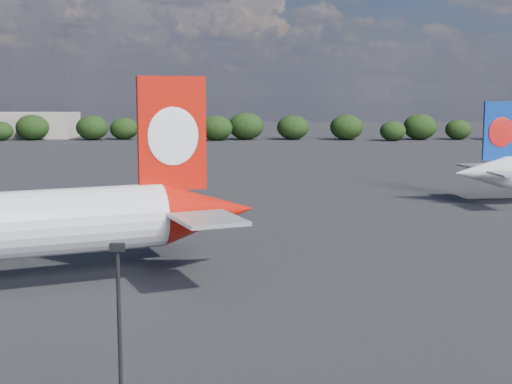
{
  "coord_description": "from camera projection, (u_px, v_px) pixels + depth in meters",
  "views": [
    {
      "loc": [
        16.46,
        -36.46,
        14.89
      ],
      "look_at": [
        16.0,
        12.0,
        8.0
      ],
      "focal_mm": 50.0,
      "sensor_mm": 36.0,
      "label": 1
    }
  ],
  "objects": [
    {
      "name": "terminal_building",
      "position": [
        9.0,
        125.0,
        228.47
      ],
      "size": [
        42.0,
        16.0,
        8.0
      ],
      "color": "gray",
      "rests_on": "ground"
    },
    {
      "name": "billboard_yellow",
      "position": [
        248.0,
        127.0,
        217.87
      ],
      "size": [
        5.0,
        0.3,
        5.5
      ],
      "color": "gold",
      "rests_on": "ground"
    },
    {
      "name": "apron_lamp_post",
      "position": [
        120.0,
        349.0,
        26.75
      ],
      "size": [
        0.55,
        0.3,
        9.32
      ],
      "color": "black",
      "rests_on": "ground"
    },
    {
      "name": "highway_sign",
      "position": [
        147.0,
        131.0,
        212.31
      ],
      "size": [
        6.0,
        0.3,
        4.5
      ],
      "color": "#156A1E",
      "rests_on": "ground"
    },
    {
      "name": "horizon_treeline",
      "position": [
        243.0,
        127.0,
        217.13
      ],
      "size": [
        209.52,
        15.65,
        8.72
      ],
      "color": "black",
      "rests_on": "ground"
    },
    {
      "name": "ground",
      "position": [
        143.0,
        200.0,
        97.75
      ],
      "size": [
        500.0,
        500.0,
        0.0
      ],
      "primitive_type": "plane",
      "color": "black",
      "rests_on": "ground"
    }
  ]
}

